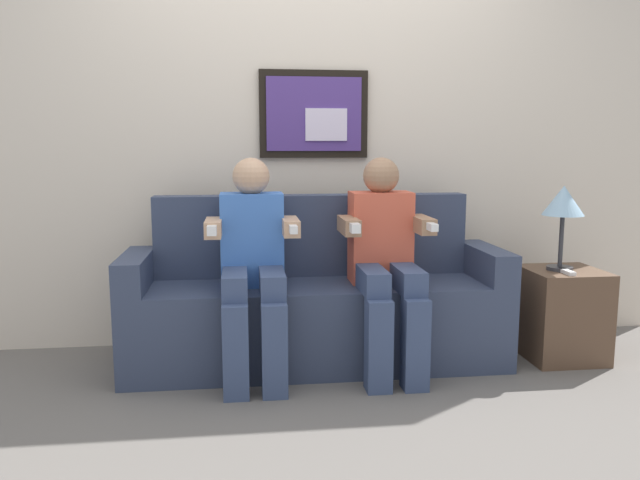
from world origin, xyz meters
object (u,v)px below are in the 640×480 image
at_px(spare_remote_on_table, 567,272).
at_px(side_table_right, 562,314).
at_px(person_on_left, 253,260).
at_px(person_on_right, 385,257).
at_px(couch, 316,306).
at_px(table_lamp, 563,204).

bearing_deg(spare_remote_on_table, side_table_right, 67.39).
distance_m(person_on_left, spare_remote_on_table, 1.66).
xyz_separation_m(person_on_right, spare_remote_on_table, (0.97, -0.04, -0.10)).
bearing_deg(side_table_right, couch, 175.52).
relative_size(couch, person_on_right, 1.81).
distance_m(couch, table_lamp, 1.44).
bearing_deg(table_lamp, person_on_right, -176.76).
relative_size(person_on_left, side_table_right, 2.22).
height_order(person_on_left, side_table_right, person_on_left).
height_order(person_on_left, spare_remote_on_table, person_on_left).
bearing_deg(spare_remote_on_table, person_on_left, 178.56).
xyz_separation_m(person_on_left, person_on_right, (0.68, 0.00, 0.00)).
height_order(person_on_right, side_table_right, person_on_right).
bearing_deg(side_table_right, table_lamp, -169.87).
bearing_deg(side_table_right, person_on_right, -176.54).
bearing_deg(side_table_right, spare_remote_on_table, -112.61).
height_order(person_on_left, person_on_right, same).
bearing_deg(person_on_left, spare_remote_on_table, -1.44).
xyz_separation_m(person_on_right, side_table_right, (1.02, 0.06, -0.36)).
bearing_deg(spare_remote_on_table, couch, 170.94).
distance_m(person_on_left, person_on_right, 0.68).
bearing_deg(person_on_right, couch, 153.65).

